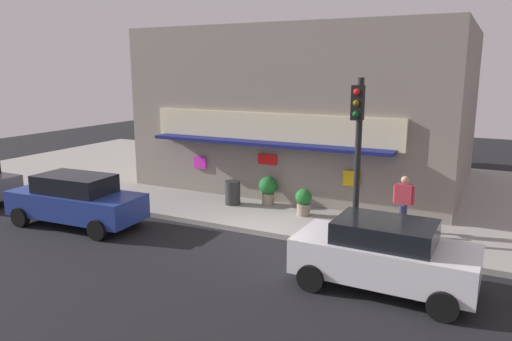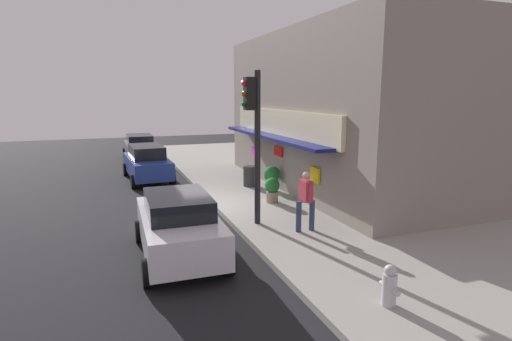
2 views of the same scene
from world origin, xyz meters
name	(u,v)px [view 1 (image 1 of 2)]	position (x,y,z in m)	size (l,w,h in m)	color
ground_plane	(263,236)	(0.00, 0.00, 0.00)	(53.40, 53.40, 0.00)	black
sidewalk	(331,187)	(0.00, 6.65, 0.08)	(35.60, 13.30, 0.17)	gray
corner_building	(316,106)	(-1.28, 8.00, 3.40)	(12.76, 10.51, 6.47)	gray
traffic_light	(358,138)	(2.65, 0.61, 3.15)	(0.32, 0.58, 4.63)	black
trash_can	(233,193)	(-2.31, 2.22, 0.60)	(0.56, 0.56, 0.87)	#2D2D2D
pedestrian	(404,201)	(3.82, 1.78, 1.15)	(0.62, 0.59, 1.76)	navy
potted_plant_by_doorway	(303,201)	(0.50, 2.10, 0.67)	(0.56, 0.56, 0.92)	gray
potted_plant_by_window	(268,189)	(-1.14, 2.77, 0.77)	(0.67, 0.67, 1.04)	gray
parked_car_white	(384,254)	(4.06, -1.94, 0.85)	(4.12, 2.09, 1.65)	silver
parked_car_blue	(76,200)	(-5.90, -1.77, 0.86)	(4.64, 2.15, 1.69)	navy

